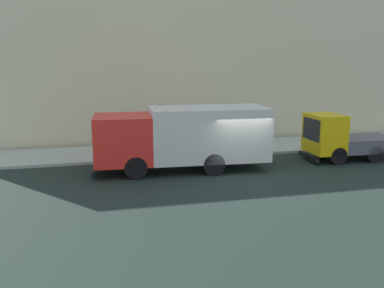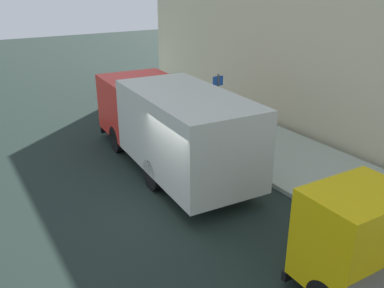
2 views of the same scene
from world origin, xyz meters
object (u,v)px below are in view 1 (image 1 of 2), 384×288
Objects in this scene: large_utility_truck at (183,136)px; pedestrian_walking at (155,138)px; street_sign_post at (160,126)px; small_flatbed_truck at (342,139)px; traffic_cone_orange at (105,151)px.

large_utility_truck is 3.18m from pedestrian_walking.
street_sign_post is (-0.59, -0.18, 0.76)m from pedestrian_walking.
small_flatbed_truck is 9.56m from pedestrian_walking.
small_flatbed_truck is at bearing -86.21° from large_utility_truck.
street_sign_post is (2.33, 8.92, 0.65)m from small_flatbed_truck.
small_flatbed_truck is at bearing -102.78° from traffic_cone_orange.
traffic_cone_orange is 3.09m from street_sign_post.
large_utility_truck is 2.50m from street_sign_post.
pedestrian_walking is at bearing 19.17° from large_utility_truck.
large_utility_truck is 11.91× the size of traffic_cone_orange.
small_flatbed_truck is 3.00× the size of pedestrian_walking.
large_utility_truck is 8.27m from small_flatbed_truck.
street_sign_post is at bearing 18.82° from large_utility_truck.
street_sign_post reaches higher than small_flatbed_truck.
traffic_cone_orange is (-0.26, 2.62, -0.49)m from pedestrian_walking.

